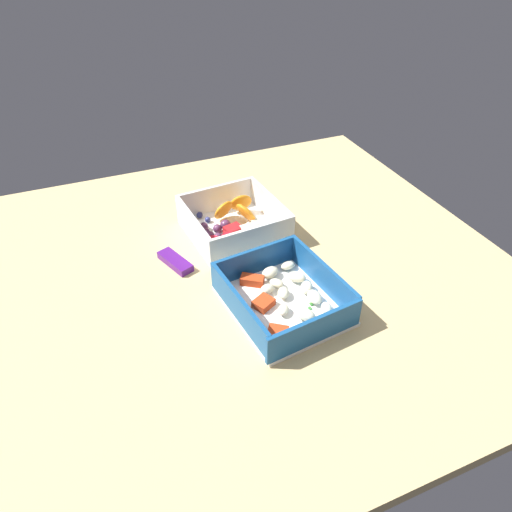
% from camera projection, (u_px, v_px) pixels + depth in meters
% --- Properties ---
extents(table_surface, '(0.80, 0.80, 0.02)m').
position_uv_depth(table_surface, '(259.00, 268.00, 0.77)').
color(table_surface, tan).
rests_on(table_surface, ground).
extents(pasta_container, '(0.19, 0.17, 0.05)m').
position_uv_depth(pasta_container, '(284.00, 297.00, 0.67)').
color(pasta_container, white).
rests_on(pasta_container, table_surface).
extents(fruit_bowl, '(0.17, 0.17, 0.06)m').
position_uv_depth(fruit_bowl, '(234.00, 223.00, 0.82)').
color(fruit_bowl, white).
rests_on(fruit_bowl, table_surface).
extents(candy_bar, '(0.07, 0.05, 0.01)m').
position_uv_depth(candy_bar, '(175.00, 262.00, 0.75)').
color(candy_bar, '#51197A').
rests_on(candy_bar, table_surface).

